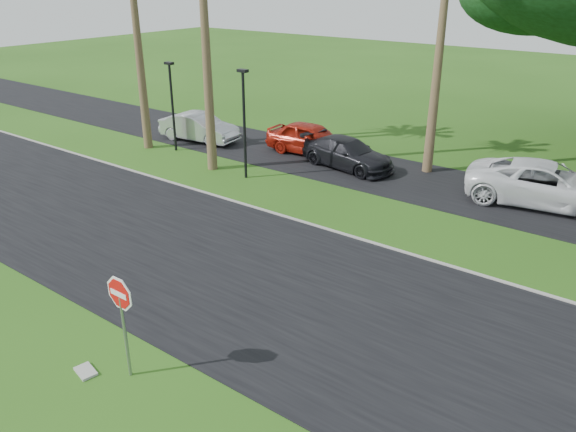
# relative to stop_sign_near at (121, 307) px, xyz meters

# --- Properties ---
(ground) EXTENTS (120.00, 120.00, 0.00)m
(ground) POSITION_rel_stop_sign_near_xyz_m (-0.50, 3.00, -1.77)
(ground) COLOR #275014
(ground) RESTS_ON ground
(road) EXTENTS (120.00, 8.00, 0.02)m
(road) POSITION_rel_stop_sign_near_xyz_m (-0.50, 5.00, -1.76)
(road) COLOR black
(road) RESTS_ON ground
(parking_strip) EXTENTS (120.00, 5.00, 0.02)m
(parking_strip) POSITION_rel_stop_sign_near_xyz_m (-0.50, 15.50, -1.76)
(parking_strip) COLOR black
(parking_strip) RESTS_ON ground
(curb) EXTENTS (120.00, 0.12, 0.06)m
(curb) POSITION_rel_stop_sign_near_xyz_m (-0.50, 9.05, -1.74)
(curb) COLOR gray
(curb) RESTS_ON ground
(stop_sign_near) EXTENTS (1.05, 0.07, 2.62)m
(stop_sign_near) POSITION_rel_stop_sign_near_xyz_m (0.00, 0.00, 0.00)
(stop_sign_near) COLOR gray
(stop_sign_near) RESTS_ON ground
(streetlight_left) EXTENTS (0.45, 0.25, 4.34)m
(streetlight_left) POSITION_rel_stop_sign_near_xyz_m (-12.00, 12.50, 0.72)
(streetlight_left) COLOR black
(streetlight_left) RESTS_ON ground
(streetlight_right) EXTENTS (0.45, 0.25, 4.64)m
(streetlight_right) POSITION_rel_stop_sign_near_xyz_m (-6.50, 11.50, 0.88)
(streetlight_right) COLOR black
(streetlight_right) RESTS_ON ground
(car_silver) EXTENTS (4.52, 2.04, 1.44)m
(car_silver) POSITION_rel_stop_sign_near_xyz_m (-12.24, 14.43, -1.05)
(car_silver) COLOR #B1B3B9
(car_silver) RESTS_ON ground
(car_red) EXTENTS (4.62, 2.08, 1.54)m
(car_red) POSITION_rel_stop_sign_near_xyz_m (-6.19, 16.03, -1.00)
(car_red) COLOR #A51B0D
(car_red) RESTS_ON ground
(car_dark) EXTENTS (4.82, 2.55, 1.33)m
(car_dark) POSITION_rel_stop_sign_near_xyz_m (-3.66, 15.30, -1.11)
(car_dark) COLOR black
(car_dark) RESTS_ON ground
(car_minivan) EXTENTS (6.24, 3.66, 1.63)m
(car_minivan) POSITION_rel_stop_sign_near_xyz_m (4.72, 16.01, -0.96)
(car_minivan) COLOR white
(car_minivan) RESTS_ON ground
(utility_slab) EXTENTS (0.61, 0.46, 0.06)m
(utility_slab) POSITION_rel_stop_sign_near_xyz_m (-0.87, -0.56, -1.74)
(utility_slab) COLOR #9C9B94
(utility_slab) RESTS_ON ground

